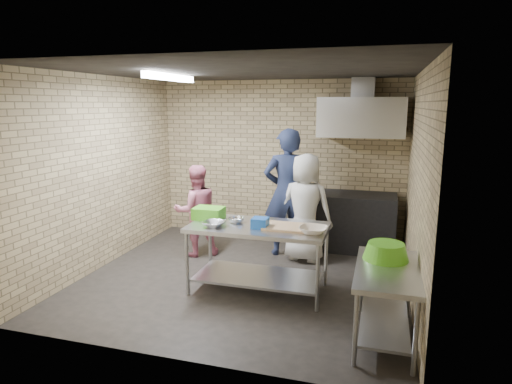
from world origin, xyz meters
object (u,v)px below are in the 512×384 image
at_px(green_crate, 209,213).
at_px(blue_tub, 260,223).
at_px(prep_table, 258,258).
at_px(stove, 356,222).
at_px(bottle_green, 392,123).
at_px(man_navy, 287,192).
at_px(woman_pink, 196,211).
at_px(woman_white, 305,208).
at_px(bottle_red, 365,121).
at_px(side_counter, 385,304).
at_px(green_basin, 386,251).

xyz_separation_m(green_crate, blue_tub, (0.75, -0.22, -0.01)).
distance_m(prep_table, blue_tub, 0.50).
relative_size(stove, bottle_green, 8.00).
height_order(green_crate, man_navy, man_navy).
distance_m(stove, green_crate, 2.60).
relative_size(woman_pink, woman_white, 0.87).
distance_m(bottle_green, woman_white, 1.93).
bearing_deg(woman_pink, bottle_red, 171.38).
bearing_deg(bottle_red, side_counter, -82.38).
bearing_deg(green_crate, man_navy, 60.76).
xyz_separation_m(prep_table, side_counter, (1.52, -0.79, -0.05)).
relative_size(bottle_red, man_navy, 0.09).
distance_m(green_basin, bottle_green, 2.98).
bearing_deg(side_counter, bottle_red, 97.62).
bearing_deg(prep_table, man_navy, 88.41).
xyz_separation_m(side_counter, woman_white, (-1.16, 2.04, 0.43)).
xyz_separation_m(green_crate, woman_white, (1.07, 1.13, -0.12)).
distance_m(green_basin, man_navy, 2.46).
relative_size(bottle_green, woman_white, 0.09).
distance_m(green_crate, blue_tub, 0.78).
bearing_deg(side_counter, green_crate, 157.81).
distance_m(bottle_red, bottle_green, 0.40).
bearing_deg(woman_white, blue_tub, 86.54).
distance_m(prep_table, stove, 2.24).
height_order(woman_pink, woman_white, woman_white).
xyz_separation_m(prep_table, stove, (1.07, 1.96, 0.03)).
height_order(side_counter, stove, stove).
height_order(stove, blue_tub, blue_tub).
relative_size(green_crate, woman_white, 0.23).
distance_m(blue_tub, bottle_red, 2.78).
relative_size(prep_table, green_basin, 3.67).
distance_m(green_basin, woman_white, 2.12).
distance_m(green_crate, bottle_green, 3.24).
xyz_separation_m(prep_table, man_navy, (0.04, 1.44, 0.55)).
distance_m(blue_tub, green_basin, 1.52).
height_order(prep_table, side_counter, prep_table).
distance_m(bottle_red, woman_white, 1.73).
height_order(green_crate, woman_white, woman_white).
bearing_deg(woman_white, bottle_red, -118.75).
bearing_deg(side_counter, woman_white, 119.54).
height_order(prep_table, bottle_green, bottle_green).
xyz_separation_m(green_crate, man_navy, (0.74, 1.32, 0.06)).
bearing_deg(man_navy, bottle_red, -167.46).
relative_size(stove, green_crate, 3.20).
height_order(bottle_red, bottle_green, bottle_red).
bearing_deg(prep_table, blue_tub, -63.43).
bearing_deg(side_counter, stove, 99.29).
xyz_separation_m(green_crate, bottle_red, (1.82, 2.08, 1.11)).
distance_m(blue_tub, bottle_green, 2.95).
height_order(side_counter, green_crate, green_crate).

